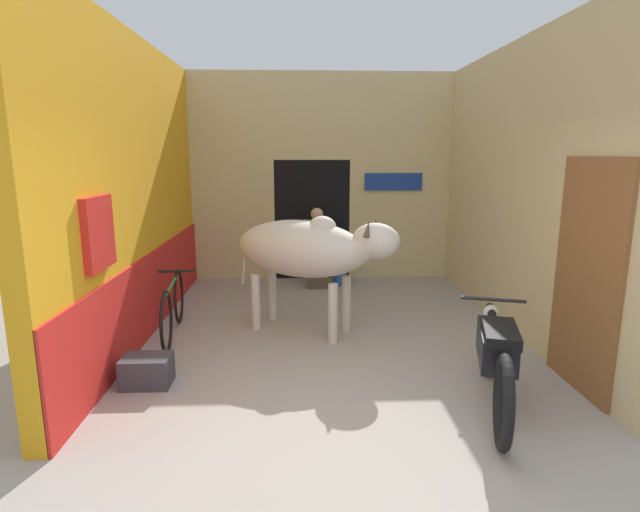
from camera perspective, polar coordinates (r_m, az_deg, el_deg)
name	(u,v)px	position (r m, az deg, el deg)	size (l,w,h in m)	color
ground_plane	(355,452)	(3.90, 3.99, -21.40)	(30.00, 30.00, 0.00)	#9E9389
wall_left_shopfront	(135,195)	(6.13, -20.36, 6.58)	(0.25, 5.18, 3.43)	orange
wall_back_with_doorway	(317,194)	(8.73, -0.33, 7.07)	(4.35, 0.93, 3.43)	#D1BC84
wall_right_with_door	(524,191)	(6.38, 22.29, 6.93)	(0.22, 5.18, 3.43)	#D1BC84
cow	(308,249)	(5.88, -1.36, 0.76)	(2.06, 1.43, 1.43)	beige
motorcycle_near	(496,354)	(4.54, 19.46, -10.52)	(0.74, 1.94, 0.81)	black
bicycle	(173,307)	(6.14, -16.45, -5.59)	(0.44, 1.71, 0.71)	black
shopkeeper_seated	(317,246)	(8.00, -0.34, 1.15)	(0.42, 0.33, 1.28)	brown
plastic_stool	(340,271)	(8.16, 2.26, -1.69)	(0.33, 0.33, 0.46)	#2856B2
crate	(147,371)	(5.03, -19.16, -12.28)	(0.44, 0.32, 0.28)	#38383D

